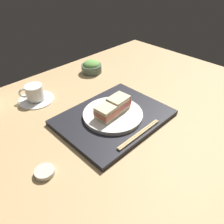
# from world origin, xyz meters

# --- Properties ---
(ground_plane) EXTENTS (1.40, 1.00, 0.03)m
(ground_plane) POSITION_xyz_m (0.00, 0.00, -0.01)
(ground_plane) COLOR tan
(serving_tray) EXTENTS (0.39, 0.30, 0.02)m
(serving_tray) POSITION_xyz_m (-0.05, -0.03, 0.01)
(serving_tray) COLOR black
(serving_tray) RESTS_ON ground_plane
(sandwich_plate) EXTENTS (0.22, 0.22, 0.01)m
(sandwich_plate) POSITION_xyz_m (-0.05, -0.03, 0.02)
(sandwich_plate) COLOR white
(sandwich_plate) RESTS_ON serving_tray
(sandwich_near) EXTENTS (0.08, 0.07, 0.05)m
(sandwich_near) POSITION_xyz_m (-0.09, -0.04, 0.06)
(sandwich_near) COLOR beige
(sandwich_near) RESTS_ON sandwich_plate
(sandwich_far) EXTENTS (0.08, 0.06, 0.05)m
(sandwich_far) POSITION_xyz_m (-0.02, -0.03, 0.06)
(sandwich_far) COLOR beige
(sandwich_far) RESTS_ON sandwich_plate
(salad_bowl) EXTENTS (0.10, 0.10, 0.06)m
(salad_bowl) POSITION_xyz_m (0.15, 0.33, 0.03)
(salad_bowl) COLOR #4C6051
(salad_bowl) RESTS_ON ground_plane
(chopsticks_pair) EXTENTS (0.20, 0.01, 0.01)m
(chopsticks_pair) POSITION_xyz_m (-0.07, -0.17, 0.02)
(chopsticks_pair) COLOR tan
(chopsticks_pair) RESTS_ON serving_tray
(coffee_cup) EXTENTS (0.15, 0.15, 0.07)m
(coffee_cup) POSITION_xyz_m (-0.19, 0.29, 0.03)
(coffee_cup) COLOR white
(coffee_cup) RESTS_ON ground_plane
(small_sauce_dish) EXTENTS (0.06, 0.06, 0.01)m
(small_sauce_dish) POSITION_xyz_m (-0.37, -0.07, 0.01)
(small_sauce_dish) COLOR beige
(small_sauce_dish) RESTS_ON ground_plane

